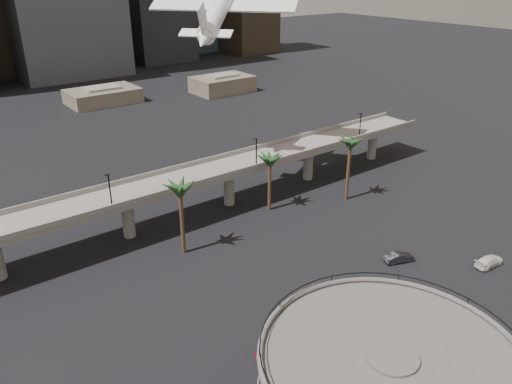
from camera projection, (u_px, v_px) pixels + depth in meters
overpass at (180, 185)px, 94.14m from camera, size 130.00×9.30×14.70m
palm_trees at (273, 164)px, 92.68m from camera, size 42.40×10.40×14.00m
low_buildings at (67, 106)px, 162.89m from camera, size 135.00×27.50×6.80m
car_a at (273, 350)px, 63.11m from camera, size 4.93×2.34×1.63m
car_b at (399, 257)px, 82.95m from camera, size 5.38×3.40×1.67m
car_c at (489, 261)px, 81.89m from camera, size 5.90×2.72×1.67m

